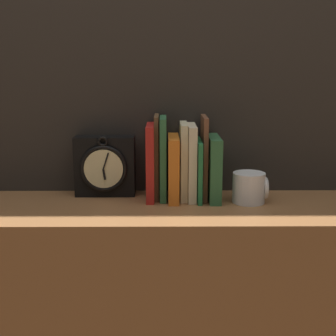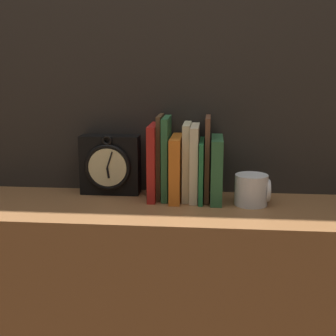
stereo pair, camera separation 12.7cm
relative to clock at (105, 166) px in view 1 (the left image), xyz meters
name	(u,v)px [view 1 (the left image)]	position (x,y,z in m)	size (l,w,h in m)	color
bookshelf	(168,324)	(0.19, -0.12, -0.45)	(1.32, 0.33, 0.72)	#936038
clock	(105,166)	(0.00, 0.00, 0.00)	(0.18, 0.08, 0.18)	black
book_slot0_red	(151,162)	(0.14, -0.03, 0.02)	(0.02, 0.14, 0.22)	red
book_slot1_brown	(157,157)	(0.15, -0.02, 0.03)	(0.01, 0.12, 0.24)	brown
book_slot2_green	(163,158)	(0.17, -0.03, 0.03)	(0.02, 0.13, 0.24)	#31693D
book_slot3_orange	(173,168)	(0.20, -0.04, 0.00)	(0.03, 0.16, 0.18)	orange
book_slot4_cream	(184,161)	(0.23, -0.03, 0.02)	(0.02, 0.13, 0.22)	beige
book_slot5_cream	(192,162)	(0.26, -0.03, 0.02)	(0.02, 0.14, 0.22)	beige
book_slot6_green	(199,170)	(0.28, -0.04, 0.00)	(0.01, 0.15, 0.17)	#24733D
book_slot7_brown	(204,157)	(0.29, -0.03, 0.03)	(0.01, 0.13, 0.24)	brown
book_slot8_green	(214,168)	(0.32, -0.04, 0.00)	(0.03, 0.16, 0.18)	#30653A
mug	(250,188)	(0.42, -0.08, -0.05)	(0.10, 0.09, 0.09)	white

